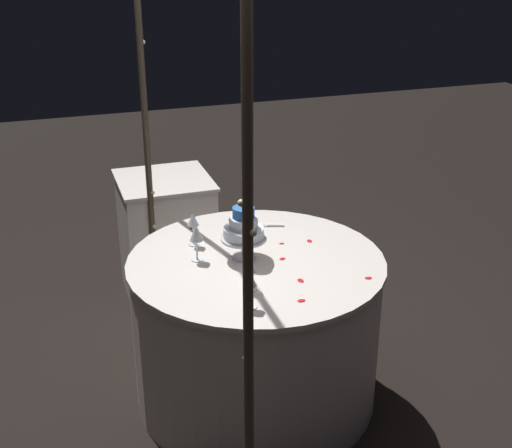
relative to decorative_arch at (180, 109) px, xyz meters
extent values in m
plane|color=black|center=(0.00, -0.34, -1.54)|extent=(12.00, 12.00, 0.00)
cylinder|color=#473D2D|center=(-0.94, 0.00, -0.34)|extent=(0.04, 0.04, 2.40)
cylinder|color=#473D2D|center=(0.94, 0.00, -0.34)|extent=(0.04, 0.04, 2.40)
sphere|color=#F9EAB2|center=(0.92, -0.01, -0.72)|extent=(0.02, 0.02, 0.02)
sphere|color=#F9EAB2|center=(-0.93, 0.01, -0.64)|extent=(0.02, 0.02, 0.02)
sphere|color=#F9EAB2|center=(0.92, -0.01, -0.93)|extent=(0.02, 0.02, 0.02)
sphere|color=#F9EAB2|center=(0.94, -0.02, -0.82)|extent=(0.02, 0.02, 0.02)
sphere|color=#F9EAB2|center=(0.95, -0.02, 0.13)|extent=(0.02, 0.02, 0.02)
sphere|color=#F9EAB2|center=(0.93, 0.00, -0.80)|extent=(0.02, 0.02, 0.02)
sphere|color=#F9EAB2|center=(-0.93, 0.02, -0.07)|extent=(0.02, 0.02, 0.02)
sphere|color=#F9EAB2|center=(0.93, 0.00, -1.19)|extent=(0.02, 0.02, 0.02)
sphere|color=#F9EAB2|center=(-0.96, -0.01, -0.16)|extent=(0.02, 0.02, 0.02)
cylinder|color=silver|center=(0.00, -0.34, -1.16)|extent=(1.22, 1.22, 0.76)
cylinder|color=silver|center=(0.00, -0.34, -0.77)|extent=(1.24, 1.24, 0.02)
cube|color=silver|center=(1.21, -0.14, -1.15)|extent=(0.55, 0.55, 0.78)
cube|color=silver|center=(1.21, -0.14, -0.75)|extent=(0.57, 0.57, 0.02)
cylinder|color=silver|center=(0.04, -0.29, -0.76)|extent=(0.11, 0.11, 0.01)
cylinder|color=silver|center=(0.04, -0.29, -0.71)|extent=(0.02, 0.02, 0.09)
cylinder|color=silver|center=(0.04, -0.29, -0.66)|extent=(0.22, 0.22, 0.01)
cylinder|color=white|center=(0.04, -0.29, -0.63)|extent=(0.19, 0.19, 0.05)
cylinder|color=white|center=(0.04, -0.29, -0.58)|extent=(0.14, 0.14, 0.05)
cylinder|color=#2D6BB7|center=(0.04, -0.29, -0.52)|extent=(0.10, 0.10, 0.05)
cylinder|color=silver|center=(-0.42, -0.17, -0.76)|extent=(0.06, 0.06, 0.00)
cylinder|color=silver|center=(-0.42, -0.17, -0.71)|extent=(0.01, 0.01, 0.10)
cone|color=silver|center=(-0.42, -0.17, -0.63)|extent=(0.06, 0.06, 0.06)
cylinder|color=silver|center=(0.26, -0.10, -0.76)|extent=(0.06, 0.06, 0.00)
cylinder|color=silver|center=(0.26, -0.10, -0.70)|extent=(0.01, 0.01, 0.10)
cone|color=silver|center=(0.26, -0.10, -0.62)|extent=(0.06, 0.06, 0.07)
cylinder|color=silver|center=(0.09, -0.07, -0.76)|extent=(0.06, 0.06, 0.00)
cylinder|color=silver|center=(0.09, -0.07, -0.71)|extent=(0.01, 0.01, 0.10)
cone|color=silver|center=(0.09, -0.07, -0.62)|extent=(0.07, 0.07, 0.07)
cylinder|color=silver|center=(-0.27, -0.22, -0.76)|extent=(0.06, 0.06, 0.00)
cylinder|color=silver|center=(-0.27, -0.22, -0.71)|extent=(0.01, 0.01, 0.09)
cone|color=silver|center=(-0.27, -0.22, -0.63)|extent=(0.06, 0.06, 0.07)
cube|color=silver|center=(0.39, -0.43, -0.76)|extent=(0.09, 0.22, 0.01)
cube|color=white|center=(0.34, -0.56, -0.75)|extent=(0.05, 0.09, 0.01)
ellipsoid|color=red|center=(0.30, -0.28, -0.76)|extent=(0.05, 0.05, 0.00)
ellipsoid|color=red|center=(-0.04, -0.46, -0.76)|extent=(0.03, 0.04, 0.00)
ellipsoid|color=red|center=(-0.44, -0.40, -0.76)|extent=(0.03, 0.04, 0.00)
ellipsoid|color=red|center=(-0.34, -0.76, -0.76)|extent=(0.03, 0.04, 0.00)
ellipsoid|color=red|center=(0.42, -0.34, -0.76)|extent=(0.03, 0.03, 0.00)
ellipsoid|color=red|center=(0.11, -0.66, -0.76)|extent=(0.04, 0.03, 0.00)
ellipsoid|color=red|center=(0.45, -0.14, -0.76)|extent=(0.04, 0.04, 0.00)
ellipsoid|color=red|center=(0.50, -0.36, -0.76)|extent=(0.03, 0.03, 0.00)
ellipsoid|color=red|center=(0.13, -0.52, -0.76)|extent=(0.02, 0.03, 0.00)
ellipsoid|color=red|center=(-0.27, -0.46, -0.76)|extent=(0.04, 0.03, 0.00)
camera|label=1|loc=(-2.83, 0.60, 0.73)|focal=48.83mm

